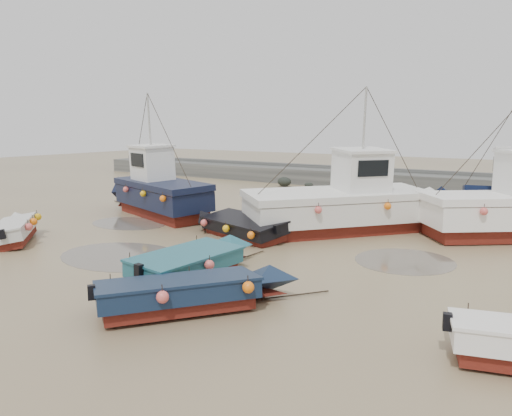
{
  "coord_description": "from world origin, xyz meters",
  "views": [
    {
      "loc": [
        9.7,
        -13.33,
        4.69
      ],
      "look_at": [
        -1.03,
        3.01,
        1.4
      ],
      "focal_mm": 35.0,
      "sensor_mm": 36.0,
      "label": 1
    }
  ],
  "objects_px": {
    "dinghy_1": "(192,289)",
    "cabin_boat_0": "(157,189)",
    "dinghy_0": "(17,227)",
    "dinghy_4": "(239,224)",
    "cabin_boat_1": "(350,203)",
    "person": "(195,221)",
    "dinghy_2": "(194,259)"
  },
  "relations": [
    {
      "from": "cabin_boat_1",
      "to": "cabin_boat_0",
      "type": "bearing_deg",
      "value": -130.81
    },
    {
      "from": "dinghy_0",
      "to": "dinghy_2",
      "type": "xyz_separation_m",
      "value": [
        9.22,
        0.23,
        -0.0
      ]
    },
    {
      "from": "cabin_boat_1",
      "to": "dinghy_0",
      "type": "bearing_deg",
      "value": -100.37
    },
    {
      "from": "dinghy_0",
      "to": "cabin_boat_0",
      "type": "bearing_deg",
      "value": 36.11
    },
    {
      "from": "dinghy_0",
      "to": "person",
      "type": "relative_size",
      "value": 2.65
    },
    {
      "from": "cabin_boat_1",
      "to": "person",
      "type": "distance_m",
      "value": 7.61
    },
    {
      "from": "dinghy_1",
      "to": "cabin_boat_1",
      "type": "xyz_separation_m",
      "value": [
        -0.35,
        11.01,
        0.76
      ]
    },
    {
      "from": "cabin_boat_0",
      "to": "cabin_boat_1",
      "type": "height_order",
      "value": "same"
    },
    {
      "from": "dinghy_1",
      "to": "dinghy_4",
      "type": "relative_size",
      "value": 0.88
    },
    {
      "from": "dinghy_1",
      "to": "cabin_boat_0",
      "type": "bearing_deg",
      "value": 175.11
    },
    {
      "from": "dinghy_1",
      "to": "dinghy_2",
      "type": "xyz_separation_m",
      "value": [
        -1.84,
        2.25,
        0.01
      ]
    },
    {
      "from": "dinghy_2",
      "to": "dinghy_4",
      "type": "bearing_deg",
      "value": 114.6
    },
    {
      "from": "dinghy_1",
      "to": "dinghy_2",
      "type": "distance_m",
      "value": 2.91
    },
    {
      "from": "dinghy_4",
      "to": "cabin_boat_1",
      "type": "height_order",
      "value": "cabin_boat_1"
    },
    {
      "from": "dinghy_2",
      "to": "dinghy_0",
      "type": "bearing_deg",
      "value": -174.94
    },
    {
      "from": "dinghy_2",
      "to": "dinghy_1",
      "type": "bearing_deg",
      "value": -47.16
    },
    {
      "from": "dinghy_2",
      "to": "cabin_boat_1",
      "type": "distance_m",
      "value": 8.92
    },
    {
      "from": "dinghy_0",
      "to": "person",
      "type": "height_order",
      "value": "dinghy_0"
    },
    {
      "from": "cabin_boat_0",
      "to": "cabin_boat_1",
      "type": "bearing_deg",
      "value": -61.66
    },
    {
      "from": "dinghy_0",
      "to": "cabin_boat_0",
      "type": "height_order",
      "value": "cabin_boat_0"
    },
    {
      "from": "dinghy_0",
      "to": "dinghy_1",
      "type": "bearing_deg",
      "value": -58.54
    },
    {
      "from": "dinghy_0",
      "to": "cabin_boat_0",
      "type": "distance_m",
      "value": 7.39
    },
    {
      "from": "dinghy_2",
      "to": "cabin_boat_1",
      "type": "xyz_separation_m",
      "value": [
        1.48,
        8.76,
        0.76
      ]
    },
    {
      "from": "dinghy_4",
      "to": "dinghy_1",
      "type": "bearing_deg",
      "value": -136.46
    },
    {
      "from": "cabin_boat_0",
      "to": "dinghy_1",
      "type": "bearing_deg",
      "value": -113.32
    },
    {
      "from": "dinghy_2",
      "to": "person",
      "type": "height_order",
      "value": "dinghy_2"
    },
    {
      "from": "person",
      "to": "dinghy_1",
      "type": "bearing_deg",
      "value": 98.36
    },
    {
      "from": "dinghy_2",
      "to": "person",
      "type": "bearing_deg",
      "value": 133.66
    },
    {
      "from": "dinghy_4",
      "to": "cabin_boat_1",
      "type": "xyz_separation_m",
      "value": [
        3.53,
        3.41,
        0.76
      ]
    },
    {
      "from": "person",
      "to": "cabin_boat_1",
      "type": "bearing_deg",
      "value": 163.22
    },
    {
      "from": "dinghy_0",
      "to": "cabin_boat_1",
      "type": "relative_size",
      "value": 0.5
    },
    {
      "from": "cabin_boat_1",
      "to": "dinghy_4",
      "type": "bearing_deg",
      "value": -96.36
    }
  ]
}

